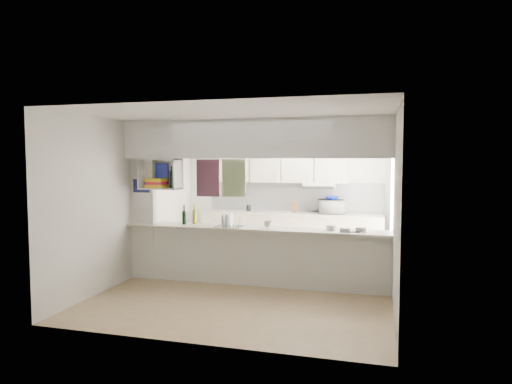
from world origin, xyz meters
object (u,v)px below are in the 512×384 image
(bowl, at_px, (332,198))
(wine_bottles, at_px, (190,217))
(microwave, at_px, (331,207))
(dish_rack, at_px, (230,221))

(bowl, relative_size, wine_bottles, 0.82)
(microwave, height_order, dish_rack, microwave)
(microwave, relative_size, dish_rack, 1.12)
(microwave, distance_m, dish_rack, 2.58)
(bowl, height_order, wine_bottles, bowl)
(wine_bottles, bearing_deg, microwave, 44.29)
(wine_bottles, bearing_deg, dish_rack, -9.66)
(microwave, distance_m, wine_bottles, 2.95)
(bowl, relative_size, dish_rack, 0.62)
(bowl, bearing_deg, wine_bottles, -135.41)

